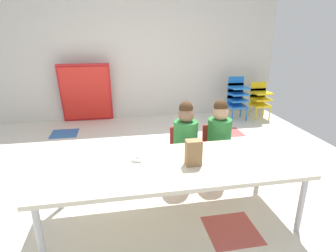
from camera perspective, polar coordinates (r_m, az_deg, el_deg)
ground_plane at (r=3.18m, az=-1.09°, el=-11.58°), size 5.30×5.15×0.02m
back_wall at (r=5.30m, az=-5.98°, el=14.94°), size 5.30×0.10×2.46m
craft_table at (r=2.36m, az=0.92°, el=-8.65°), size 2.19×0.83×0.56m
seated_child_near_camera at (r=2.97m, az=3.64°, el=-1.81°), size 0.32×0.31×0.92m
seated_child_middle_seat at (r=3.08m, az=10.57°, el=-1.31°), size 0.32×0.31×0.92m
kid_chair_blue_stack at (r=5.35m, az=14.17°, el=6.14°), size 0.32×0.30×0.80m
kid_chair_yellow_stack at (r=5.58m, az=18.56°, el=5.59°), size 0.32×0.30×0.68m
folded_activity_table at (r=5.21m, az=-16.64°, el=6.50°), size 0.90×0.29×1.09m
paper_bag_brown at (r=2.28m, az=5.31°, el=-5.52°), size 0.13×0.09×0.22m
paper_plate_near_edge at (r=2.39m, az=-6.47°, el=-7.23°), size 0.18×0.18×0.01m
donut_powdered_on_plate at (r=2.38m, az=-6.49°, el=-6.83°), size 0.11×0.11×0.03m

